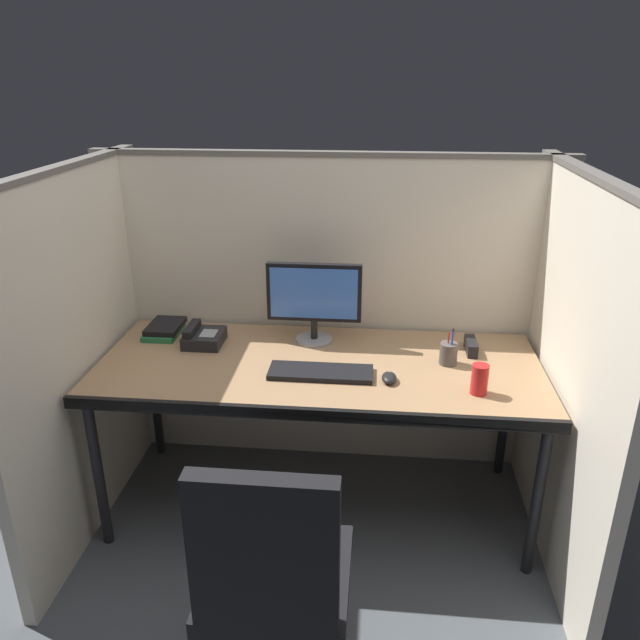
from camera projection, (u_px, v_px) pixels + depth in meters
name	position (u px, v px, depth m)	size (l,w,h in m)	color
ground_plane	(312.00, 548.00, 2.65)	(8.00, 8.00, 0.00)	#4C5156
cubicle_partition_rear	(328.00, 314.00, 3.03)	(2.21, 0.06, 1.57)	beige
cubicle_partition_left	(85.00, 353.00, 2.62)	(0.06, 1.41, 1.57)	beige
cubicle_partition_right	(565.00, 374.00, 2.44)	(0.06, 1.41, 1.57)	beige
desk	(319.00, 375.00, 2.65)	(1.90, 0.80, 0.74)	#997551
office_chair	(276.00, 616.00, 1.87)	(0.52, 0.52, 0.97)	black
monitor_center	(314.00, 297.00, 2.78)	(0.43, 0.17, 0.37)	gray
keyboard_main	(321.00, 372.00, 2.54)	(0.43, 0.15, 0.02)	black
computer_mouse	(389.00, 378.00, 2.48)	(0.06, 0.10, 0.04)	black
soda_can	(480.00, 379.00, 2.37)	(0.07, 0.07, 0.12)	red
book_stack	(164.00, 329.00, 2.92)	(0.16, 0.22, 0.05)	#26723F
pen_cup	(448.00, 353.00, 2.62)	(0.08, 0.08, 0.17)	#4C4742
red_stapler	(471.00, 346.00, 2.74)	(0.04, 0.15, 0.06)	black
desk_phone	(203.00, 337.00, 2.82)	(0.17, 0.19, 0.09)	black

